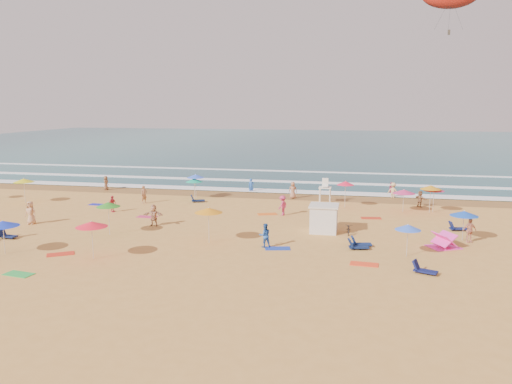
# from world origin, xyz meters

# --- Properties ---
(ground) EXTENTS (220.00, 220.00, 0.00)m
(ground) POSITION_xyz_m (0.00, 0.00, 0.00)
(ground) COLOR gold
(ground) RESTS_ON ground
(ocean) EXTENTS (220.00, 140.00, 0.18)m
(ocean) POSITION_xyz_m (0.00, 84.00, 0.00)
(ocean) COLOR #0C4756
(ocean) RESTS_ON ground
(wet_sand) EXTENTS (220.00, 220.00, 0.00)m
(wet_sand) POSITION_xyz_m (0.00, 12.50, 0.01)
(wet_sand) COLOR olive
(wet_sand) RESTS_ON ground
(surf_foam) EXTENTS (200.00, 18.70, 0.05)m
(surf_foam) POSITION_xyz_m (0.00, 21.32, 0.10)
(surf_foam) COLOR white
(surf_foam) RESTS_ON ground
(cabana) EXTENTS (2.00, 2.00, 2.00)m
(cabana) POSITION_xyz_m (5.99, -1.93, 1.00)
(cabana) COLOR silver
(cabana) RESTS_ON ground
(cabana_roof) EXTENTS (2.20, 2.20, 0.12)m
(cabana_roof) POSITION_xyz_m (5.99, -1.93, 2.06)
(cabana_roof) COLOR silver
(cabana_roof) RESTS_ON cabana
(bicycle) EXTENTS (0.58, 1.56, 0.81)m
(bicycle) POSITION_xyz_m (7.89, -2.23, 0.41)
(bicycle) COLOR black
(bicycle) RESTS_ON ground
(lifeguard_stand) EXTENTS (1.20, 1.20, 2.10)m
(lifeguard_stand) POSITION_xyz_m (5.27, 9.65, 1.05)
(lifeguard_stand) COLOR white
(lifeguard_stand) RESTS_ON ground
(beach_umbrellas) EXTENTS (62.65, 23.39, 0.81)m
(beach_umbrellas) POSITION_xyz_m (2.60, 0.33, 2.14)
(beach_umbrellas) COLOR #3565F2
(beach_umbrellas) RESTS_ON ground
(loungers) EXTENTS (47.82, 18.91, 0.34)m
(loungers) POSITION_xyz_m (2.38, -3.75, 0.17)
(loungers) COLOR navy
(loungers) RESTS_ON ground
(towels) EXTENTS (41.49, 22.26, 0.03)m
(towels) POSITION_xyz_m (1.70, -2.04, 0.01)
(towels) COLOR red
(towels) RESTS_ON ground
(beachgoers) EXTENTS (36.98, 26.49, 2.14)m
(beachgoers) POSITION_xyz_m (-1.06, 3.93, 0.81)
(beachgoers) COLOR brown
(beachgoers) RESTS_ON ground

